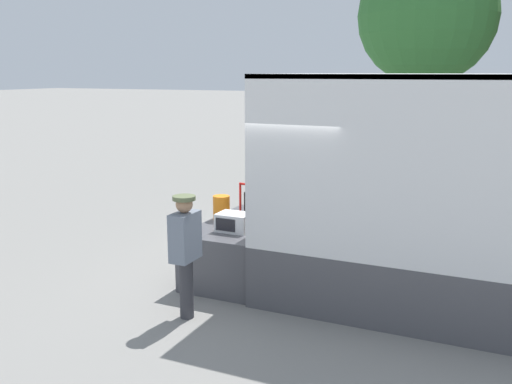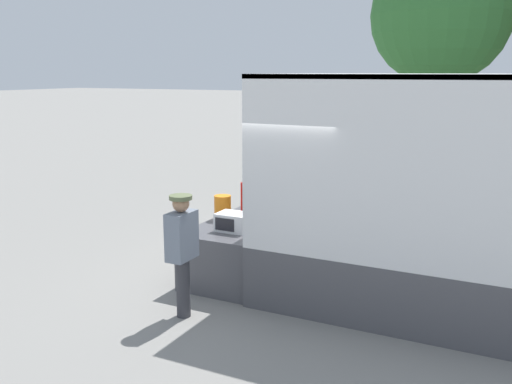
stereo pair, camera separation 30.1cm
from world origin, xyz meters
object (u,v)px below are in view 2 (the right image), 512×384
orange_bucket (223,207)px  worker_person (182,244)px  street_tree (441,16)px  portable_generator (267,203)px  microwave (234,222)px

orange_bucket → worker_person: 1.83m
worker_person → street_tree: size_ratio=0.23×
portable_generator → orange_bucket: bearing=-137.6°
portable_generator → worker_person: worker_person is taller
orange_bucket → street_tree: bearing=82.9°
portable_generator → street_tree: bearing=85.5°
street_tree → portable_generator: bearing=-94.5°
portable_generator → street_tree: size_ratio=0.09×
worker_person → portable_generator: bearing=87.1°
orange_bucket → street_tree: street_tree is taller
portable_generator → worker_person: (-0.12, -2.27, -0.07)m
microwave → worker_person: bearing=-92.5°
portable_generator → worker_person: bearing=-92.9°
orange_bucket → worker_person: worker_person is taller
street_tree → microwave: bearing=-94.4°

